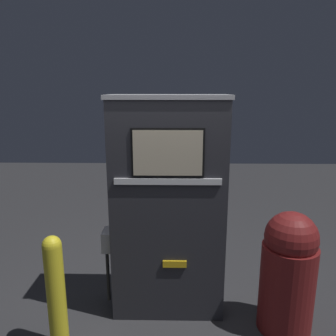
# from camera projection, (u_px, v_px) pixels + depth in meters

# --- Properties ---
(ground_plane) EXTENTS (14.00, 14.00, 0.00)m
(ground_plane) POSITION_uv_depth(u_px,v_px,m) (168.00, 320.00, 3.18)
(ground_plane) COLOR #2D2D30
(gas_pump) EXTENTS (1.17, 0.50, 2.14)m
(gas_pump) POSITION_uv_depth(u_px,v_px,m) (168.00, 208.00, 3.15)
(gas_pump) COLOR #28282D
(gas_pump) RESTS_ON ground_plane
(safety_bollard) EXTENTS (0.15, 0.15, 1.05)m
(safety_bollard) POSITION_uv_depth(u_px,v_px,m) (56.00, 291.00, 2.71)
(safety_bollard) COLOR yellow
(safety_bollard) RESTS_ON ground_plane
(trash_bin) EXTENTS (0.49, 0.49, 1.15)m
(trash_bin) POSITION_uv_depth(u_px,v_px,m) (288.00, 271.00, 2.96)
(trash_bin) COLOR maroon
(trash_bin) RESTS_ON ground_plane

